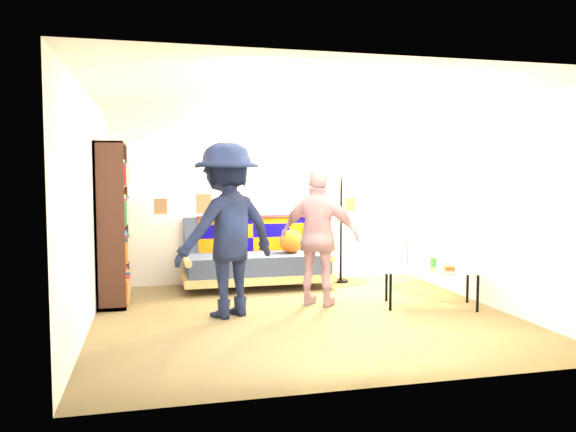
# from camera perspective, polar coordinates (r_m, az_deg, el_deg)

# --- Properties ---
(ground) EXTENTS (5.00, 5.00, 0.00)m
(ground) POSITION_cam_1_polar(r_m,az_deg,el_deg) (6.63, 0.82, -9.34)
(ground) COLOR brown
(ground) RESTS_ON ground
(room_shell) EXTENTS (4.60, 5.05, 2.45)m
(room_shell) POSITION_cam_1_polar(r_m,az_deg,el_deg) (6.90, -0.14, 5.19)
(room_shell) COLOR silver
(room_shell) RESTS_ON ground
(half_wall_ledge) EXTENTS (4.45, 0.15, 1.00)m
(half_wall_ledge) POSITION_cam_1_polar(r_m,az_deg,el_deg) (8.27, -2.28, -3.10)
(half_wall_ledge) COLOR silver
(half_wall_ledge) RESTS_ON ground
(ledge_decor) EXTENTS (2.97, 0.02, 0.45)m
(ledge_decor) POSITION_cam_1_polar(r_m,az_deg,el_deg) (8.15, -3.83, 1.57)
(ledge_decor) COLOR brown
(ledge_decor) RESTS_ON half_wall_ledge
(futon_sofa) EXTENTS (2.04, 1.01, 0.87)m
(futon_sofa) POSITION_cam_1_polar(r_m,az_deg,el_deg) (7.83, -3.17, -4.22)
(futon_sofa) COLOR tan
(futon_sofa) RESTS_ON ground
(bookshelf) EXTENTS (0.32, 0.97, 1.93)m
(bookshelf) POSITION_cam_1_polar(r_m,az_deg,el_deg) (7.09, -17.38, -1.25)
(bookshelf) COLOR black
(bookshelf) RESTS_ON ground
(coffee_table) EXTENTS (1.22, 0.90, 0.56)m
(coffee_table) POSITION_cam_1_polar(r_m,az_deg,el_deg) (6.84, 14.33, -5.42)
(coffee_table) COLOR black
(coffee_table) RESTS_ON ground
(floor_lamp) EXTENTS (0.32, 0.30, 1.62)m
(floor_lamp) POSITION_cam_1_polar(r_m,az_deg,el_deg) (8.11, 5.50, 1.34)
(floor_lamp) COLOR black
(floor_lamp) RESTS_ON ground
(person_left) EXTENTS (1.41, 1.18, 1.90)m
(person_left) POSITION_cam_1_polar(r_m,az_deg,el_deg) (6.17, -6.22, -1.43)
(person_left) COLOR black
(person_left) RESTS_ON ground
(person_right) EXTENTS (1.02, 0.86, 1.63)m
(person_right) POSITION_cam_1_polar(r_m,az_deg,el_deg) (6.63, 3.20, -2.18)
(person_right) COLOR pink
(person_right) RESTS_ON ground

